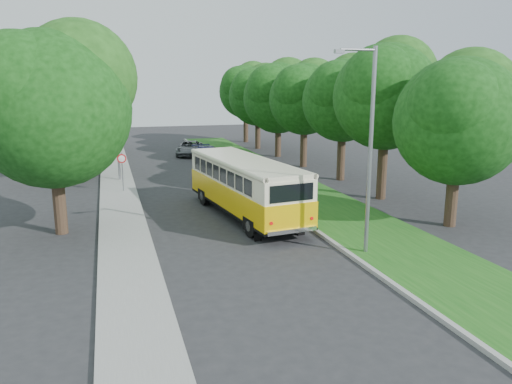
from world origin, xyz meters
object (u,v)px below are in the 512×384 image
object	(u,v)px
vintage_bus	(245,188)
car_grey	(190,148)
lamppost_near	(369,145)
car_white	(220,163)
car_silver	(215,171)
car_blue	(209,155)
lamppost_far	(115,122)

from	to	relation	value
vintage_bus	car_grey	distance (m)	22.68
lamppost_near	vintage_bus	bearing A→B (deg)	113.32
vintage_bus	car_white	bearing A→B (deg)	75.28
car_silver	car_blue	size ratio (longest dim) A/B	0.94
vintage_bus	car_blue	size ratio (longest dim) A/B	2.17
lamppost_far	vintage_bus	size ratio (longest dim) A/B	0.74
lamppost_near	car_white	bearing A→B (deg)	93.53
car_white	car_grey	size ratio (longest dim) A/B	0.79
car_silver	car_grey	distance (m)	13.15
car_silver	car_grey	world-z (taller)	car_silver
lamppost_far	car_white	size ratio (longest dim) A/B	1.97
lamppost_far	car_white	bearing A→B (deg)	13.03
car_blue	car_grey	bearing A→B (deg)	92.28
car_blue	car_grey	xyz separation A→B (m)	(-0.90, 4.68, -0.01)
lamppost_near	car_silver	bearing A→B (deg)	98.62
lamppost_near	lamppost_far	bearing A→B (deg)	115.71
car_grey	lamppost_near	bearing A→B (deg)	-70.45
lamppost_far	car_grey	bearing A→B (deg)	58.35
car_white	car_blue	bearing A→B (deg)	90.43
lamppost_far	car_white	xyz separation A→B (m)	(7.65, 1.77, -3.49)
car_blue	vintage_bus	bearing A→B (deg)	-104.17
lamppost_near	vintage_bus	xyz separation A→B (m)	(-2.97, 6.89, -2.86)
car_grey	car_white	bearing A→B (deg)	-69.28
lamppost_far	car_grey	world-z (taller)	lamppost_far
car_white	lamppost_near	bearing A→B (deg)	-85.47
car_blue	lamppost_near	bearing A→B (deg)	-95.78
lamppost_near	car_grey	distance (m)	29.84
lamppost_near	vintage_bus	distance (m)	8.03
car_white	car_grey	xyz separation A→B (m)	(-0.85, 9.26, 0.04)
car_grey	car_silver	bearing A→B (deg)	-76.20
car_silver	vintage_bus	bearing A→B (deg)	-82.81
lamppost_near	car_blue	xyz separation A→B (m)	(-1.21, 24.85, -3.69)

